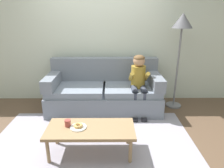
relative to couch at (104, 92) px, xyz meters
name	(u,v)px	position (x,y,z in m)	size (l,w,h in m)	color
ground	(94,132)	(-0.14, -0.85, -0.35)	(10.00, 10.00, 0.00)	brown
wall_back	(98,34)	(-0.14, 0.55, 1.05)	(8.00, 0.10, 2.80)	beige
area_rug	(93,141)	(-0.14, -1.10, -0.34)	(2.93, 1.71, 0.01)	#9993A3
couch	(104,92)	(0.00, 0.00, 0.00)	(2.11, 0.90, 0.96)	slate
coffee_table	(90,130)	(-0.14, -1.36, 0.00)	(1.14, 0.51, 0.39)	#937551
person_child	(139,79)	(0.63, -0.21, 0.33)	(0.34, 0.58, 1.10)	olive
plate	(78,127)	(-0.29, -1.35, 0.05)	(0.21, 0.21, 0.01)	white
donut	(78,126)	(-0.29, -1.35, 0.07)	(0.12, 0.12, 0.04)	tan
mug	(68,123)	(-0.44, -1.32, 0.09)	(0.08, 0.08, 0.09)	#993D38
floor_lamp	(182,30)	(1.41, 0.10, 1.17)	(0.37, 0.37, 1.80)	slate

